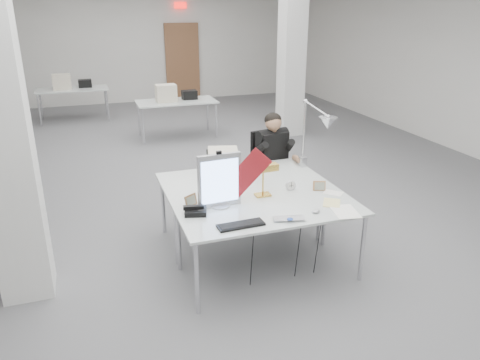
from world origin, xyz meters
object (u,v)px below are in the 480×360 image
object	(u,v)px
office_chair	(271,169)
beige_monitor	(223,163)
laptop	(290,221)
seated_person	(273,147)
monitor	(219,181)
architect_lamp	(314,136)
desk_main	(270,209)
bankers_lamp	(263,179)
desk_phone	(196,211)

from	to	relation	value
office_chair	beige_monitor	bearing A→B (deg)	-160.06
laptop	seated_person	bearing A→B (deg)	85.47
monitor	architect_lamp	size ratio (longest dim) A/B	0.60
desk_main	beige_monitor	distance (m)	1.04
bankers_lamp	desk_main	bearing A→B (deg)	-102.42
office_chair	monitor	world-z (taller)	monitor
monitor	bankers_lamp	bearing A→B (deg)	8.46
beige_monitor	desk_main	bearing A→B (deg)	-66.29
desk_main	office_chair	world-z (taller)	office_chair
bankers_lamp	laptop	bearing A→B (deg)	-92.71
monitor	laptop	size ratio (longest dim) A/B	1.85
beige_monitor	bankers_lamp	bearing A→B (deg)	-58.42
desk_main	seated_person	xyz separation A→B (m)	(0.63, 1.46, 0.16)
office_chair	seated_person	size ratio (longest dim) A/B	1.17
desk_phone	beige_monitor	world-z (taller)	beige_monitor
beige_monitor	architect_lamp	world-z (taller)	architect_lamp
seated_person	bankers_lamp	bearing A→B (deg)	-128.77
monitor	bankers_lamp	size ratio (longest dim) A/B	1.46
desk_main	bankers_lamp	size ratio (longest dim) A/B	4.90
seated_person	architect_lamp	world-z (taller)	architect_lamp
desk_phone	beige_monitor	bearing A→B (deg)	74.17
laptop	bankers_lamp	world-z (taller)	bankers_lamp
desk_phone	laptop	bearing A→B (deg)	-14.88
desk_main	laptop	world-z (taller)	laptop
seated_person	laptop	xyz separation A→B (m)	(-0.57, -1.80, -0.13)
desk_main	bankers_lamp	world-z (taller)	bankers_lamp
office_chair	seated_person	distance (m)	0.32
desk_main	monitor	xyz separation A→B (m)	(-0.45, 0.20, 0.28)
laptop	office_chair	bearing A→B (deg)	85.92
bankers_lamp	desk_phone	xyz separation A→B (m)	(-0.77, -0.21, -0.16)
seated_person	beige_monitor	distance (m)	0.92
monitor	laptop	xyz separation A→B (m)	(0.51, -0.55, -0.26)
laptop	architect_lamp	distance (m)	1.44
office_chair	bankers_lamp	bearing A→B (deg)	-127.79
office_chair	bankers_lamp	distance (m)	1.37
desk_phone	architect_lamp	bearing A→B (deg)	38.46
beige_monitor	monitor	bearing A→B (deg)	-94.86
office_chair	architect_lamp	xyz separation A→B (m)	(0.22, -0.73, 0.62)
office_chair	monitor	bearing A→B (deg)	-141.44
bankers_lamp	architect_lamp	bearing A→B (deg)	26.40
architect_lamp	laptop	bearing A→B (deg)	-122.91
desk_main	bankers_lamp	distance (m)	0.37
monitor	beige_monitor	world-z (taller)	monitor
bankers_lamp	architect_lamp	xyz separation A→B (m)	(0.80, 0.46, 0.26)
laptop	desk_phone	world-z (taller)	desk_phone
monitor	office_chair	bearing A→B (deg)	46.35
laptop	bankers_lamp	xyz separation A→B (m)	(-0.01, 0.66, 0.17)
bankers_lamp	beige_monitor	world-z (taller)	bankers_lamp
laptop	beige_monitor	distance (m)	1.39
beige_monitor	architect_lamp	xyz separation A→B (m)	(1.02, -0.24, 0.29)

